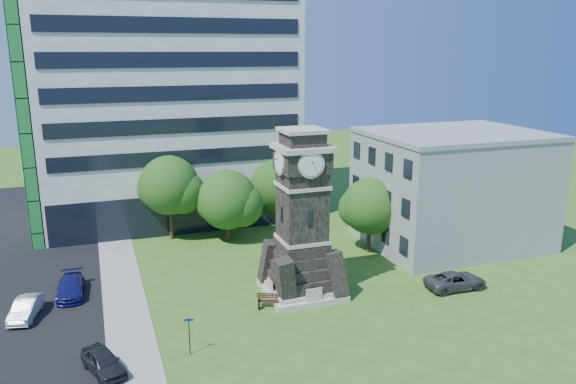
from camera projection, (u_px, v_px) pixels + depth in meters
name	position (u px, v px, depth m)	size (l,w,h in m)	color
ground	(271.00, 310.00, 38.86)	(160.00, 160.00, 0.00)	#375D1A
sidewalk	(125.00, 300.00, 40.35)	(3.00, 70.00, 0.06)	gray
clock_tower	(302.00, 225.00, 40.35)	(5.40, 5.40, 12.22)	#BCB6A4
office_tall	(164.00, 82.00, 57.92)	(26.20, 15.11, 28.60)	white
office_low	(452.00, 188.00, 51.33)	(15.20, 12.20, 10.40)	gray
car_street_south	(104.00, 362.00, 31.20)	(1.51, 3.76, 1.28)	black
car_street_mid	(26.00, 308.00, 37.63)	(1.36, 3.90, 1.28)	silver
car_street_north	(71.00, 287.00, 40.99)	(1.83, 4.49, 1.30)	navy
car_east_lot	(455.00, 281.00, 42.16)	(2.15, 4.67, 1.30)	#454449
park_bench	(271.00, 300.00, 39.19)	(1.91, 0.51, 0.99)	black
street_sign	(189.00, 332.00, 32.86)	(0.57, 0.06, 2.36)	black
tree_nw	(170.00, 187.00, 52.20)	(6.11, 5.55, 8.03)	#332114
tree_nc	(228.00, 201.00, 51.91)	(6.10, 5.54, 6.78)	#332114
tree_ne	(277.00, 186.00, 57.31)	(6.39, 5.81, 7.01)	#332114
tree_east	(370.00, 208.00, 49.03)	(5.41, 4.92, 6.68)	#332114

